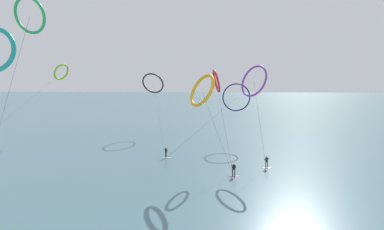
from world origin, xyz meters
The scene contains 11 objects.
sea_water centered at (0.00, 107.69, 0.04)m, with size 400.00×200.00×0.08m, color #476B75.
surfer_coral centered at (9.87, 31.53, 0.82)m, with size 1.40×0.73×1.70m.
surfer_ivory centered at (-4.61, 36.53, 0.82)m, with size 1.40×0.62×1.70m.
surfer_magenta centered at (5.08, 27.65, 0.82)m, with size 1.40×0.60×1.70m.
kite_navy centered at (6.99, 47.98, 8.62)m, with size 14.24×12.54×11.20m.
kite_amber centered at (1.01, 29.02, 10.91)m, with size 6.38×5.26×13.07m.
kite_crimson centered at (2.99, 34.91, 11.92)m, with size 2.87×9.05×13.63m.
kite_violet centered at (8.40, 35.26, 11.92)m, with size 4.50×6.33×14.25m.
kite_lime centered at (-28.26, 54.49, 13.20)m, with size 3.69×45.09×14.98m.
kite_emerald centered at (-16.54, 20.62, 18.96)m, with size 6.89×4.36×20.88m.
kite_charcoal centered at (-10.02, 58.73, 10.78)m, with size 8.09×24.04×13.05m.
Camera 1 is at (1.62, -14.34, 13.21)m, focal length 31.81 mm.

